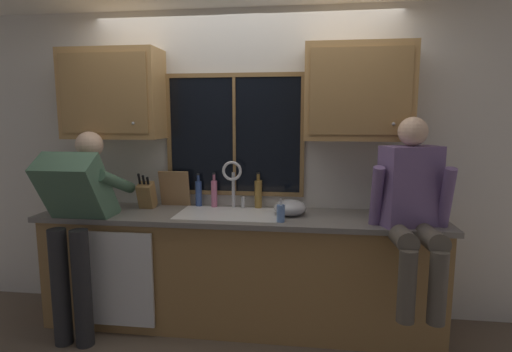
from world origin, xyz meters
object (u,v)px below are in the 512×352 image
at_px(mixing_bowl, 290,208).
at_px(person_sitting_on_counter, 413,203).
at_px(bottle_tall_clear, 199,193).
at_px(soap_dispenser, 281,213).
at_px(cutting_board, 175,189).
at_px(knife_block, 147,195).
at_px(bottle_amber_small, 214,193).
at_px(person_standing, 78,214).
at_px(bottle_green_glass, 258,193).

bearing_deg(mixing_bowl, person_sitting_on_counter, -19.44).
bearing_deg(bottle_tall_clear, soap_dispenser, -30.43).
bearing_deg(cutting_board, bottle_tall_clear, 5.86).
height_order(knife_block, bottle_amber_small, knife_block).
xyz_separation_m(person_standing, bottle_amber_small, (0.92, 0.54, 0.08)).
bearing_deg(knife_block, bottle_tall_clear, 18.66).
distance_m(mixing_bowl, bottle_green_glass, 0.36).
bearing_deg(person_sitting_on_counter, knife_block, 169.66).
bearing_deg(mixing_bowl, soap_dispenser, -104.70).
xyz_separation_m(person_standing, knife_block, (0.37, 0.42, 0.07)).
xyz_separation_m(cutting_board, mixing_bowl, (0.99, -0.19, -0.09)).
distance_m(soap_dispenser, bottle_amber_small, 0.73).
bearing_deg(person_sitting_on_counter, bottle_amber_small, 161.68).
distance_m(knife_block, bottle_tall_clear, 0.43).
bearing_deg(bottle_tall_clear, knife_block, -161.34).
bearing_deg(bottle_green_glass, mixing_bowl, -37.59).
distance_m(knife_block, mixing_bowl, 1.20).
relative_size(bottle_tall_clear, bottle_amber_small, 0.96).
bearing_deg(mixing_bowl, bottle_amber_small, 163.15).
distance_m(person_standing, bottle_amber_small, 1.07).
height_order(person_standing, cutting_board, person_standing).
bearing_deg(bottle_amber_small, person_standing, -149.47).
xyz_separation_m(person_standing, soap_dispenser, (1.51, 0.13, 0.02)).
distance_m(person_sitting_on_counter, bottle_green_glass, 1.23).
relative_size(person_sitting_on_counter, mixing_bowl, 5.01).
bearing_deg(person_sitting_on_counter, bottle_green_glass, 155.48).
bearing_deg(person_standing, cutting_board, 43.08).
bearing_deg(bottle_tall_clear, mixing_bowl, -15.06).
height_order(person_sitting_on_counter, soap_dispenser, person_sitting_on_counter).
distance_m(person_standing, bottle_tall_clear, 0.96).
bearing_deg(mixing_bowl, knife_block, 176.40).
bearing_deg(cutting_board, bottle_green_glass, 1.66).
height_order(person_sitting_on_counter, bottle_tall_clear, person_sitting_on_counter).
relative_size(person_sitting_on_counter, bottle_tall_clear, 4.49).
xyz_separation_m(person_standing, bottle_green_glass, (1.29, 0.56, 0.08)).
height_order(mixing_bowl, bottle_tall_clear, bottle_tall_clear).
height_order(person_sitting_on_counter, bottle_green_glass, person_sitting_on_counter).
xyz_separation_m(knife_block, cutting_board, (0.20, 0.12, 0.04)).
bearing_deg(bottle_green_glass, bottle_amber_small, -177.60).
xyz_separation_m(bottle_green_glass, bottle_tall_clear, (-0.51, 0.00, -0.01)).
xyz_separation_m(person_sitting_on_counter, bottle_tall_clear, (-1.63, 0.51, -0.07)).
relative_size(person_sitting_on_counter, bottle_green_glass, 4.21).
bearing_deg(bottle_green_glass, person_sitting_on_counter, -24.52).
height_order(cutting_board, bottle_green_glass, cutting_board).
bearing_deg(cutting_board, mixing_bowl, -10.92).
bearing_deg(soap_dispenser, knife_block, 165.57).
bearing_deg(person_standing, knife_block, 48.60).
xyz_separation_m(soap_dispenser, bottle_amber_small, (-0.59, 0.42, 0.05)).
bearing_deg(bottle_green_glass, person_standing, -156.69).
bearing_deg(bottle_tall_clear, person_standing, -144.38).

